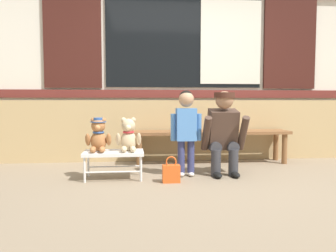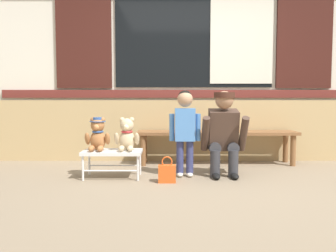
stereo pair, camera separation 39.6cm
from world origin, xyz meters
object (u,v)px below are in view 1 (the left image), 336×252
at_px(small_display_bench, 114,154).
at_px(teddy_bear_plain, 128,136).
at_px(adult_crouching, 224,133).
at_px(child_standing, 186,123).
at_px(wooden_bench_long, 211,136).
at_px(teddy_bear_with_hat, 98,135).
at_px(handbag_on_ground, 171,173).

xyz_separation_m(small_display_bench, teddy_bear_plain, (0.16, 0.00, 0.20)).
relative_size(small_display_bench, adult_crouching, 0.67).
relative_size(child_standing, adult_crouching, 1.01).
xyz_separation_m(wooden_bench_long, teddy_bear_plain, (-1.10, -0.80, 0.09)).
bearing_deg(child_standing, teddy_bear_with_hat, -176.85).
height_order(teddy_bear_plain, child_standing, child_standing).
bearing_deg(small_display_bench, teddy_bear_with_hat, 179.23).
distance_m(small_display_bench, teddy_bear_with_hat, 0.26).
distance_m(teddy_bear_with_hat, handbag_on_ground, 0.88).
bearing_deg(wooden_bench_long, adult_crouching, -91.39).
relative_size(wooden_bench_long, adult_crouching, 2.21).
height_order(teddy_bear_with_hat, handbag_on_ground, teddy_bear_with_hat).
bearing_deg(adult_crouching, teddy_bear_with_hat, -176.20).
relative_size(wooden_bench_long, small_display_bench, 3.28).
bearing_deg(adult_crouching, small_display_bench, -175.61).
bearing_deg(handbag_on_ground, child_standing, 54.42).
distance_m(small_display_bench, adult_crouching, 1.26).
relative_size(wooden_bench_long, handbag_on_ground, 7.72).
xyz_separation_m(teddy_bear_with_hat, handbag_on_ground, (0.76, -0.22, -0.38)).
bearing_deg(teddy_bear_plain, wooden_bench_long, 36.29).
height_order(teddy_bear_plain, adult_crouching, adult_crouching).
xyz_separation_m(teddy_bear_with_hat, teddy_bear_plain, (0.32, -0.00, -0.01)).
relative_size(child_standing, handbag_on_ground, 3.52).
relative_size(wooden_bench_long, teddy_bear_plain, 5.78).
bearing_deg(teddy_bear_plain, handbag_on_ground, -26.92).
height_order(child_standing, adult_crouching, child_standing).
height_order(wooden_bench_long, small_display_bench, wooden_bench_long).
distance_m(teddy_bear_with_hat, adult_crouching, 1.40).
relative_size(wooden_bench_long, teddy_bear_with_hat, 5.78).
bearing_deg(child_standing, adult_crouching, 5.21).
bearing_deg(teddy_bear_with_hat, handbag_on_ground, -16.42).
height_order(wooden_bench_long, teddy_bear_with_hat, teddy_bear_with_hat).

